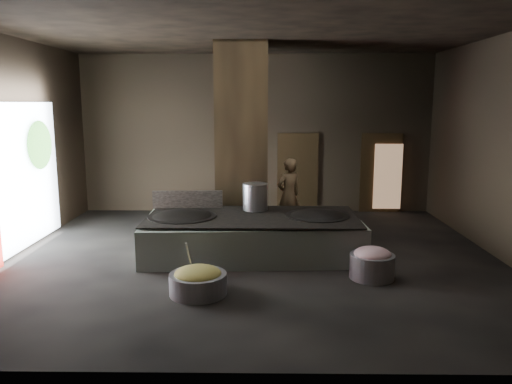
{
  "coord_description": "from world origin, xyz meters",
  "views": [
    {
      "loc": [
        0.2,
        -9.89,
        3.12
      ],
      "look_at": [
        0.05,
        0.64,
        1.25
      ],
      "focal_mm": 35.0,
      "sensor_mm": 36.0,
      "label": 1
    }
  ],
  "objects_px": {
    "stock_pot": "(255,197)",
    "meat_basin": "(372,266)",
    "veg_basin": "(198,284)",
    "wok_left": "(182,220)",
    "wok_right": "(317,219)",
    "hearth_platform": "(252,237)",
    "cook": "(289,195)"
  },
  "relations": [
    {
      "from": "wok_left",
      "to": "wok_right",
      "type": "bearing_deg",
      "value": 2.05
    },
    {
      "from": "wok_left",
      "to": "wok_right",
      "type": "xyz_separation_m",
      "value": [
        2.8,
        0.1,
        0.0
      ]
    },
    {
      "from": "wok_left",
      "to": "stock_pot",
      "type": "bearing_deg",
      "value": 21.8
    },
    {
      "from": "cook",
      "to": "meat_basin",
      "type": "bearing_deg",
      "value": 79.58
    },
    {
      "from": "wok_right",
      "to": "veg_basin",
      "type": "xyz_separation_m",
      "value": [
        -2.2,
        -2.26,
        -0.57
      ]
    },
    {
      "from": "wok_left",
      "to": "veg_basin",
      "type": "distance_m",
      "value": 2.31
    },
    {
      "from": "stock_pot",
      "to": "cook",
      "type": "xyz_separation_m",
      "value": [
        0.8,
        1.46,
        -0.23
      ]
    },
    {
      "from": "veg_basin",
      "to": "wok_right",
      "type": "bearing_deg",
      "value": 45.73
    },
    {
      "from": "meat_basin",
      "to": "veg_basin",
      "type": "bearing_deg",
      "value": -165.02
    },
    {
      "from": "hearth_platform",
      "to": "stock_pot",
      "type": "distance_m",
      "value": 0.93
    },
    {
      "from": "cook",
      "to": "hearth_platform",
      "type": "bearing_deg",
      "value": 35.08
    },
    {
      "from": "wok_left",
      "to": "meat_basin",
      "type": "bearing_deg",
      "value": -20.26
    },
    {
      "from": "wok_right",
      "to": "wok_left",
      "type": "bearing_deg",
      "value": -177.95
    },
    {
      "from": "wok_left",
      "to": "stock_pot",
      "type": "distance_m",
      "value": 1.66
    },
    {
      "from": "stock_pot",
      "to": "veg_basin",
      "type": "relative_size",
      "value": 0.6
    },
    {
      "from": "hearth_platform",
      "to": "wok_right",
      "type": "xyz_separation_m",
      "value": [
        1.35,
        0.05,
        0.36
      ]
    },
    {
      "from": "hearth_platform",
      "to": "stock_pot",
      "type": "bearing_deg",
      "value": 82.01
    },
    {
      "from": "meat_basin",
      "to": "hearth_platform",
      "type": "bearing_deg",
      "value": 147.56
    },
    {
      "from": "veg_basin",
      "to": "meat_basin",
      "type": "bearing_deg",
      "value": 14.98
    },
    {
      "from": "wok_left",
      "to": "veg_basin",
      "type": "height_order",
      "value": "wok_left"
    },
    {
      "from": "hearth_platform",
      "to": "wok_left",
      "type": "relative_size",
      "value": 3.17
    },
    {
      "from": "stock_pot",
      "to": "cook",
      "type": "distance_m",
      "value": 1.68
    },
    {
      "from": "hearth_platform",
      "to": "cook",
      "type": "distance_m",
      "value": 2.24
    },
    {
      "from": "stock_pot",
      "to": "meat_basin",
      "type": "height_order",
      "value": "stock_pot"
    },
    {
      "from": "stock_pot",
      "to": "cook",
      "type": "relative_size",
      "value": 0.32
    },
    {
      "from": "wok_left",
      "to": "wok_right",
      "type": "height_order",
      "value": "wok_left"
    },
    {
      "from": "stock_pot",
      "to": "hearth_platform",
      "type": "bearing_deg",
      "value": -95.19
    },
    {
      "from": "cook",
      "to": "wok_right",
      "type": "bearing_deg",
      "value": 72.33
    },
    {
      "from": "hearth_platform",
      "to": "cook",
      "type": "height_order",
      "value": "cook"
    },
    {
      "from": "veg_basin",
      "to": "meat_basin",
      "type": "relative_size",
      "value": 1.19
    },
    {
      "from": "hearth_platform",
      "to": "wok_right",
      "type": "bearing_deg",
      "value": -0.67
    },
    {
      "from": "veg_basin",
      "to": "stock_pot",
      "type": "bearing_deg",
      "value": 71.87
    }
  ]
}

